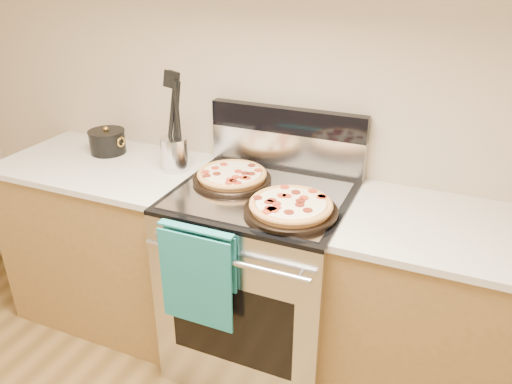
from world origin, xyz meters
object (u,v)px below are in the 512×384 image
at_px(range_body, 261,282).
at_px(pepperoni_pizza_back, 232,176).
at_px(pepperoni_pizza_front, 291,207).
at_px(saucepan, 108,143).
at_px(utensil_crock, 175,154).

height_order(range_body, pepperoni_pizza_back, pepperoni_pizza_back).
xyz_separation_m(pepperoni_pizza_front, saucepan, (-1.12, 0.29, 0.01)).
relative_size(utensil_crock, saucepan, 0.90).
xyz_separation_m(pepperoni_pizza_front, utensil_crock, (-0.67, 0.23, 0.04)).
bearing_deg(range_body, saucepan, 170.64).
relative_size(pepperoni_pizza_back, utensil_crock, 2.16).
distance_m(range_body, pepperoni_pizza_back, 0.53).
height_order(pepperoni_pizza_back, pepperoni_pizza_front, pepperoni_pizza_front).
bearing_deg(pepperoni_pizza_front, pepperoni_pizza_back, 152.28).
bearing_deg(saucepan, pepperoni_pizza_back, -7.51).
distance_m(range_body, utensil_crock, 0.74).
relative_size(pepperoni_pizza_front, saucepan, 2.04).
relative_size(range_body, pepperoni_pizza_back, 2.55).
relative_size(pepperoni_pizza_front, utensil_crock, 2.28).
distance_m(pepperoni_pizza_front, saucepan, 1.16).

